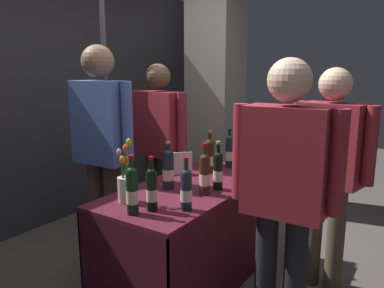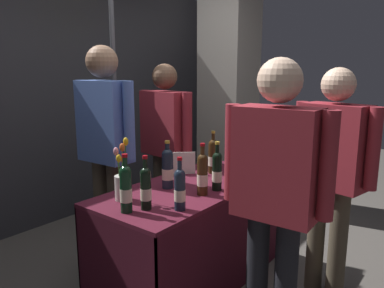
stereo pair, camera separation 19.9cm
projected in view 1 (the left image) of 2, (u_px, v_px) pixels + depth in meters
name	position (u px, v px, depth m)	size (l,w,h in m)	color
ground_plane	(192.00, 280.00, 2.79)	(12.00, 12.00, 0.00)	#514C47
back_partition	(30.00, 101.00, 3.55)	(6.46, 0.12, 2.51)	#2D2D33
concrete_pillar	(216.00, 49.00, 4.38)	(0.55, 0.55, 3.57)	gray
tasting_table	(192.00, 216.00, 2.69)	(1.48, 0.69, 0.74)	#4C1423
featured_wine_bottle	(218.00, 170.00, 2.53)	(0.07, 0.07, 0.34)	black
display_bottle_0	(205.00, 173.00, 2.43)	(0.07, 0.07, 0.34)	#38230F
display_bottle_1	(229.00, 151.00, 3.10)	(0.07, 0.07, 0.33)	#192333
display_bottle_2	(186.00, 189.00, 2.15)	(0.07, 0.07, 0.32)	#192333
display_bottle_3	(168.00, 168.00, 2.55)	(0.08, 0.08, 0.33)	#192333
display_bottle_4	(210.00, 155.00, 2.94)	(0.08, 0.08, 0.34)	#38230F
display_bottle_5	(132.00, 190.00, 2.09)	(0.07, 0.07, 0.34)	black
display_bottle_6	(152.00, 189.00, 2.15)	(0.07, 0.07, 0.32)	black
wine_glass_near_vendor	(248.00, 155.00, 3.08)	(0.07, 0.07, 0.15)	silver
flower_vase	(125.00, 184.00, 2.29)	(0.10, 0.10, 0.40)	silver
brochure_stand	(181.00, 163.00, 2.91)	(0.18, 0.01, 0.18)	silver
vendor_presenter	(101.00, 139.00, 2.77)	(0.24, 0.59, 1.73)	#4C4233
vendor_assistant	(159.00, 137.00, 3.29)	(0.27, 0.63, 1.60)	#4C4233
taster_foreground_right	(330.00, 162.00, 2.53)	(0.29, 0.58, 1.57)	#4C4233
taster_foreground_left	(284.00, 185.00, 1.93)	(0.23, 0.59, 1.61)	black
booth_signpost	(105.00, 85.00, 3.32)	(0.55, 0.04, 2.37)	#47474C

